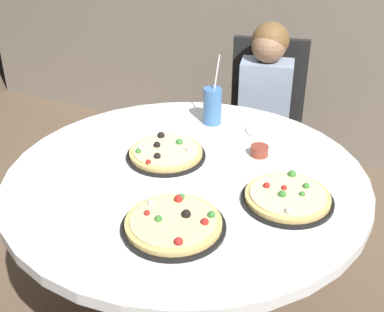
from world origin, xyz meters
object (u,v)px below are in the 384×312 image
at_px(dining_table, 186,194).
at_px(pizza_veggie, 287,197).
at_px(diner_child, 261,141).
at_px(sauce_bowl, 259,151).
at_px(plate_small, 267,130).
at_px(pizza_pepperoni, 166,153).
at_px(soda_cup, 212,106).
at_px(chair_wooden, 265,118).
at_px(pizza_cheese, 174,224).

xyz_separation_m(dining_table, pizza_veggie, (0.38, -0.01, 0.10)).
xyz_separation_m(diner_child, sauce_bowl, (0.18, -0.61, 0.29)).
xyz_separation_m(diner_child, plate_small, (0.14, -0.40, 0.27)).
bearing_deg(pizza_pepperoni, soda_cup, 83.42).
bearing_deg(chair_wooden, plate_small, -72.67).
bearing_deg(pizza_pepperoni, sauce_bowl, 27.51).
bearing_deg(diner_child, sauce_bowl, -73.79).
bearing_deg(soda_cup, dining_table, -78.97).
bearing_deg(chair_wooden, dining_table, -88.82).
xyz_separation_m(pizza_pepperoni, plate_small, (0.28, 0.38, -0.01)).
relative_size(dining_table, soda_cup, 4.29).
relative_size(chair_wooden, plate_small, 5.28).
xyz_separation_m(pizza_pepperoni, sauce_bowl, (0.32, 0.17, 0.00)).
distance_m(dining_table, pizza_veggie, 0.40).
relative_size(chair_wooden, pizza_pepperoni, 3.11).
bearing_deg(plate_small, diner_child, 109.47).
bearing_deg(diner_child, pizza_cheese, -85.68).
bearing_deg(pizza_cheese, pizza_veggie, 46.40).
bearing_deg(pizza_pepperoni, dining_table, -32.32).
distance_m(dining_table, sauce_bowl, 0.33).
relative_size(diner_child, soda_cup, 3.52).
distance_m(chair_wooden, pizza_pepperoni, 0.99).
relative_size(soda_cup, sauce_bowl, 4.39).
height_order(chair_wooden, pizza_veggie, chair_wooden).
height_order(dining_table, plate_small, plate_small).
relative_size(chair_wooden, pizza_veggie, 3.08).
relative_size(diner_child, pizza_pepperoni, 3.54).
height_order(dining_table, diner_child, diner_child).
distance_m(pizza_cheese, sauce_bowl, 0.56).
height_order(pizza_cheese, plate_small, pizza_cheese).
bearing_deg(diner_child, chair_wooden, 102.39).
bearing_deg(plate_small, pizza_cheese, -93.95).
distance_m(dining_table, pizza_pepperoni, 0.18).
bearing_deg(pizza_cheese, pizza_pepperoni, 121.09).
height_order(dining_table, chair_wooden, chair_wooden).
relative_size(diner_child, sauce_bowl, 15.46).
height_order(dining_table, pizza_veggie, pizza_veggie).
xyz_separation_m(diner_child, pizza_pepperoni, (-0.14, -0.78, 0.28)).
bearing_deg(dining_table, sauce_bowl, 51.63).
bearing_deg(soda_cup, diner_child, 76.37).
bearing_deg(chair_wooden, diner_child, -77.61).
xyz_separation_m(pizza_cheese, sauce_bowl, (0.09, 0.55, 0.00)).
height_order(pizza_cheese, pizza_pepperoni, same).
xyz_separation_m(diner_child, pizza_cheese, (0.09, -1.16, 0.28)).
distance_m(diner_child, pizza_veggie, 0.98).
xyz_separation_m(dining_table, pizza_cheese, (0.11, -0.30, 0.10)).
distance_m(diner_child, soda_cup, 0.56).
distance_m(pizza_veggie, soda_cup, 0.65).
distance_m(dining_table, plate_small, 0.49).
xyz_separation_m(dining_table, chair_wooden, (-0.02, 1.03, -0.13)).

